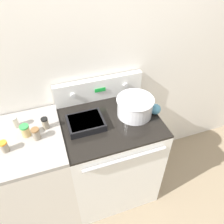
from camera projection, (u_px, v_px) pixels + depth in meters
The scene contains 13 objects.
ground_plane at pixel (121, 212), 2.06m from camera, with size 12.00×12.00×0.00m, color gray.
kitchen_wall at pixel (96, 61), 1.71m from camera, with size 8.00×0.05×2.50m.
stove_range at pixel (110, 157), 1.98m from camera, with size 0.75×0.65×0.93m.
control_panel at pixel (99, 89), 1.81m from camera, with size 0.75×0.07×0.20m.
side_counter at pixel (37, 177), 1.81m from camera, with size 0.54×0.62×0.94m.
mixing_bowl at pixel (135, 106), 1.67m from camera, with size 0.29×0.29×0.15m.
casserole_dish at pixel (86, 122), 1.60m from camera, with size 0.26×0.22×0.06m.
ladle at pixel (155, 109), 1.71m from camera, with size 0.08×0.26×0.08m.
spice_jar_black_cap at pixel (45, 123), 1.56m from camera, with size 0.05×0.05×0.09m.
spice_jar_brown_cap at pixel (36, 134), 1.49m from camera, with size 0.06×0.06×0.09m.
spice_jar_green_cap at pixel (25, 131), 1.51m from camera, with size 0.06×0.06×0.09m.
spice_jar_white_cap at pixel (14, 122), 1.57m from camera, with size 0.05×0.05×0.09m.
spice_jar_orange_cap at pixel (4, 146), 1.40m from camera, with size 0.05×0.05×0.08m.
Camera 1 is at (-0.39, -0.85, 2.07)m, focal length 35.00 mm.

